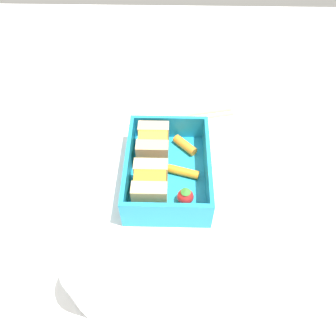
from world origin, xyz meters
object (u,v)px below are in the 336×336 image
at_px(sandwich_center_left, 153,145).
at_px(carrot_stick_far_left, 183,170).
at_px(chopstick_pair, 183,117).
at_px(sandwich_left, 150,185).
at_px(strawberry_far_left, 185,196).
at_px(carrot_stick_left, 185,145).
at_px(folded_napkin, 276,165).
at_px(drinking_glass, 98,281).

height_order(sandwich_center_left, carrot_stick_far_left, sandwich_center_left).
bearing_deg(chopstick_pair, sandwich_left, 164.85).
bearing_deg(strawberry_far_left, carrot_stick_left, -0.38).
height_order(carrot_stick_far_left, carrot_stick_left, carrot_stick_left).
xyz_separation_m(carrot_stick_left, chopstick_pair, (0.09, 0.00, -0.02)).
distance_m(chopstick_pair, folded_napkin, 0.19).
bearing_deg(carrot_stick_left, sandwich_center_left, 107.81).
bearing_deg(carrot_stick_left, sandwich_left, 151.55).
bearing_deg(sandwich_center_left, drinking_glass, 166.74).
height_order(sandwich_left, folded_napkin, sandwich_left).
bearing_deg(folded_napkin, carrot_stick_far_left, 99.59).
height_order(sandwich_left, carrot_stick_far_left, sandwich_left).
bearing_deg(chopstick_pair, carrot_stick_left, -178.39).
bearing_deg(carrot_stick_left, carrot_stick_far_left, 176.45).
bearing_deg(strawberry_far_left, folded_napkin, -62.11).
bearing_deg(drinking_glass, carrot_stick_far_left, -28.38).
bearing_deg(sandwich_left, drinking_glass, 159.94).
bearing_deg(chopstick_pair, carrot_stick_far_left, 179.66).
relative_size(carrot_stick_far_left, drinking_glass, 0.57).
bearing_deg(sandwich_left, carrot_stick_left, -28.45).
relative_size(carrot_stick_far_left, carrot_stick_left, 1.13).
bearing_deg(carrot_stick_far_left, chopstick_pair, -0.34).
relative_size(strawberry_far_left, folded_napkin, 0.27).
height_order(carrot_stick_left, folded_napkin, carrot_stick_left).
bearing_deg(carrot_stick_far_left, sandwich_center_left, 53.67).
bearing_deg(strawberry_far_left, chopstick_pair, 0.51).
distance_m(sandwich_left, carrot_stick_left, 0.11).
distance_m(carrot_stick_far_left, folded_napkin, 0.16).
height_order(sandwich_left, drinking_glass, drinking_glass).
bearing_deg(strawberry_far_left, sandwich_left, 77.56).
bearing_deg(carrot_stick_far_left, strawberry_far_left, -177.34).
relative_size(carrot_stick_left, drinking_glass, 0.50).
distance_m(carrot_stick_left, drinking_glass, 0.26).
relative_size(sandwich_left, sandwich_center_left, 1.00).
xyz_separation_m(sandwich_left, strawberry_far_left, (-0.01, -0.05, -0.01)).
height_order(strawberry_far_left, chopstick_pair, strawberry_far_left).
relative_size(drinking_glass, folded_napkin, 0.78).
height_order(drinking_glass, folded_napkin, drinking_glass).
bearing_deg(carrot_stick_far_left, folded_napkin, -80.41).
bearing_deg(chopstick_pair, drinking_glass, 162.65).
relative_size(chopstick_pair, folded_napkin, 1.73).
distance_m(sandwich_left, chopstick_pair, 0.19).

